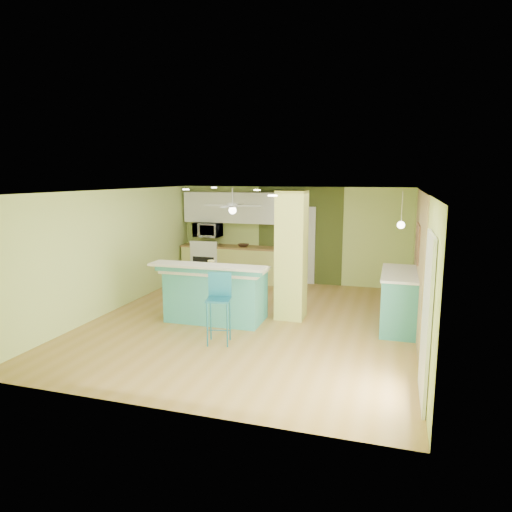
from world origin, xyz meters
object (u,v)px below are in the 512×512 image
Objects in this scene: canister at (211,265)px; peninsula at (216,293)px; fruit_bowl at (243,245)px; bar_stool at (219,296)px; side_counter at (400,300)px.

peninsula is at bearing 11.10° from canister.
canister is (0.45, -3.26, 0.12)m from fruit_bowl.
peninsula is 1.23m from bar_stool.
peninsula is 1.86× the size of bar_stool.
bar_stool is 4.09× the size of fruit_bowl.
fruit_bowl is 3.30m from canister.
bar_stool is 0.73× the size of side_counter.
peninsula is 13.52× the size of canister.
fruit_bowl is at bearing 97.83° from canister.
bar_stool is at bearing -65.85° from peninsula.
fruit_bowl is (-0.53, 3.25, 0.43)m from peninsula.
side_counter is 5.59× the size of fruit_bowl.
fruit_bowl is at bearing 90.76° from bar_stool.
bar_stool reaches higher than side_counter.
bar_stool is 4.46m from fruit_bowl.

